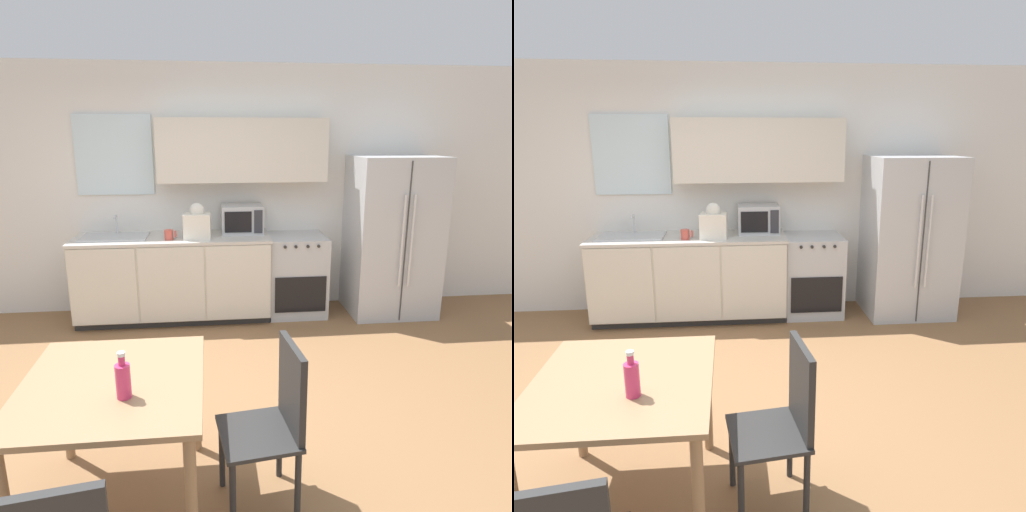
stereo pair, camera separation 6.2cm
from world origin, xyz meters
TOP-DOWN VIEW (x-y plane):
  - ground_plane at (0.00, 0.00)m, footprint 12.00×12.00m
  - wall_back at (0.07, 2.26)m, footprint 12.00×0.38m
  - kitchen_counter at (-0.29, 1.94)m, footprint 2.06×0.67m
  - oven_range at (1.05, 1.97)m, footprint 0.63×0.61m
  - refrigerator at (2.11, 1.90)m, footprint 0.92×0.77m
  - kitchen_sink at (-0.89, 1.95)m, footprint 0.68×0.42m
  - microwave at (0.46, 2.05)m, footprint 0.44×0.37m
  - coffee_mug at (-0.31, 1.79)m, footprint 0.12×0.09m
  - grocery_bag_0 at (-0.02, 1.83)m, footprint 0.29×0.25m
  - dining_table at (-0.41, -0.71)m, footprint 0.91×0.97m
  - dining_chair_side at (0.42, -0.76)m, footprint 0.45×0.45m
  - drink_bottle at (-0.33, -0.87)m, footprint 0.07×0.07m

SIDE VIEW (x-z plane):
  - ground_plane at x=0.00m, z-range 0.00..0.00m
  - oven_range at x=1.05m, z-range 0.00..0.89m
  - kitchen_counter at x=-0.29m, z-range 0.00..0.93m
  - dining_chair_side at x=0.42m, z-range 0.07..1.00m
  - dining_table at x=-0.41m, z-range 0.27..1.03m
  - drink_bottle at x=-0.33m, z-range 0.74..0.97m
  - refrigerator at x=2.11m, z-range 0.00..1.75m
  - kitchen_sink at x=-0.89m, z-range 0.83..1.04m
  - coffee_mug at x=-0.31m, z-range 0.92..1.02m
  - microwave at x=0.46m, z-range 0.92..1.23m
  - grocery_bag_0 at x=-0.02m, z-range 0.89..1.26m
  - wall_back at x=0.07m, z-range 0.08..2.78m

